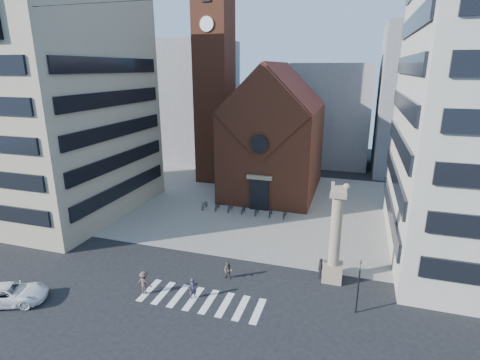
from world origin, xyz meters
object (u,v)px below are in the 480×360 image
object	(u,v)px
lion_column	(335,243)
pedestrian_1	(228,270)
pedestrian_2	(321,268)
pedestrian_0	(193,289)
scooter_0	(205,205)
white_car	(9,294)
traffic_light	(358,285)

from	to	relation	value
lion_column	pedestrian_1	xyz separation A→B (m)	(-8.47, -2.48, -2.66)
lion_column	pedestrian_2	world-z (taller)	lion_column
pedestrian_0	pedestrian_2	distance (m)	10.89
lion_column	pedestrian_1	world-z (taller)	lion_column
scooter_0	lion_column	bearing A→B (deg)	-37.24
white_car	scooter_0	world-z (taller)	white_car
pedestrian_1	traffic_light	bearing A→B (deg)	-1.51
pedestrian_0	pedestrian_2	world-z (taller)	pedestrian_2
white_car	traffic_light	bearing A→B (deg)	-98.76
traffic_light	pedestrian_1	world-z (taller)	traffic_light
pedestrian_1	pedestrian_2	world-z (taller)	pedestrian_2
lion_column	scooter_0	size ratio (longest dim) A/B	4.41
traffic_light	pedestrian_1	bearing A→B (deg)	171.74
pedestrian_2	traffic_light	bearing A→B (deg)	-152.26
pedestrian_1	scooter_0	distance (m)	16.88
traffic_light	lion_column	bearing A→B (deg)	116.46
pedestrian_1	pedestrian_2	bearing A→B (deg)	25.15
white_car	lion_column	bearing A→B (deg)	-88.92
traffic_light	scooter_0	size ratio (longest dim) A/B	2.19
lion_column	scooter_0	xyz separation A→B (m)	(-16.74, 12.23, -2.89)
lion_column	white_car	size ratio (longest dim) A/B	1.61
traffic_light	pedestrian_0	bearing A→B (deg)	-171.03
traffic_light	pedestrian_1	xyz separation A→B (m)	(-10.46, 1.52, -1.49)
traffic_light	pedestrian_2	xyz separation A→B (m)	(-3.00, 4.00, -1.37)
lion_column	traffic_light	distance (m)	4.62
lion_column	white_car	world-z (taller)	lion_column
white_car	pedestrian_1	bearing A→B (deg)	-84.61
pedestrian_0	lion_column	bearing A→B (deg)	-7.90
white_car	pedestrian_0	world-z (taller)	pedestrian_0
scooter_0	pedestrian_0	bearing A→B (deg)	-71.14
white_car	pedestrian_2	bearing A→B (deg)	-87.94
pedestrian_0	pedestrian_1	distance (m)	3.83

